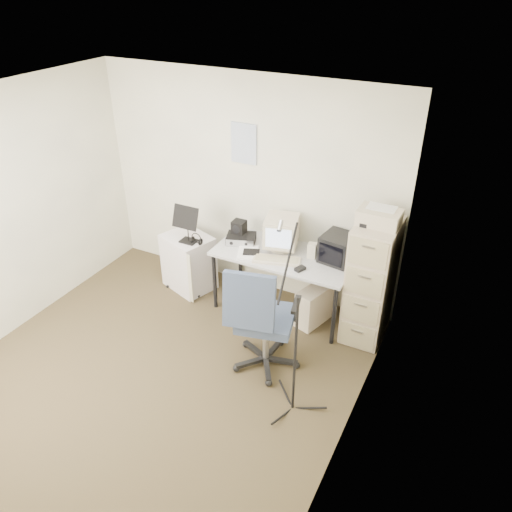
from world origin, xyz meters
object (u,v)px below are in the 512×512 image
at_px(desk, 283,282).
at_px(side_cart, 189,262).
at_px(filing_cabinet, 371,281).
at_px(office_chair, 266,317).

distance_m(desk, side_cart, 1.20).
distance_m(filing_cabinet, desk, 0.99).
height_order(filing_cabinet, side_cart, filing_cabinet).
xyz_separation_m(desk, side_cart, (-1.20, -0.07, -0.03)).
bearing_deg(side_cart, desk, 22.53).
xyz_separation_m(office_chair, side_cart, (-1.42, 0.81, -0.23)).
relative_size(filing_cabinet, side_cart, 1.92).
xyz_separation_m(filing_cabinet, desk, (-0.95, -0.03, -0.29)).
relative_size(desk, office_chair, 1.31).
relative_size(office_chair, side_cart, 1.69).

